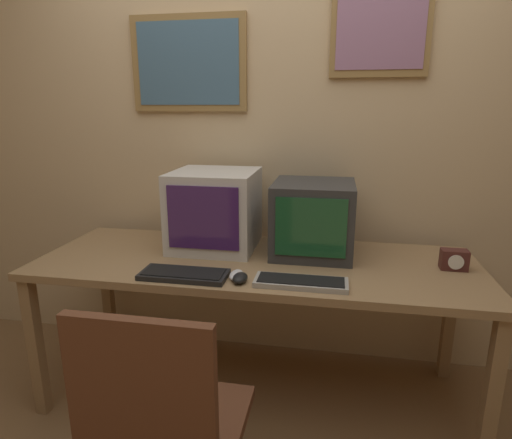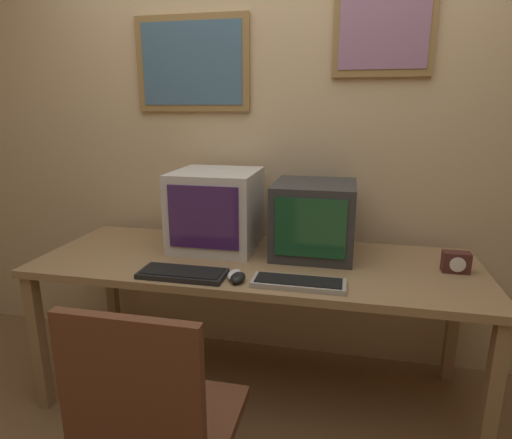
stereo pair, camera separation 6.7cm
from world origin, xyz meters
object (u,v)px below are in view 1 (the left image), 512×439
object	(u,v)px
monitor_left	(215,210)
mouse_near_keyboard	(240,278)
keyboard_main	(184,274)
mouse_far_corner	(236,275)
monitor_right	(313,218)
keyboard_side	(301,282)
desk_clock	(454,260)

from	to	relation	value
monitor_left	mouse_near_keyboard	bearing A→B (deg)	-62.67
keyboard_main	mouse_far_corner	bearing A→B (deg)	6.12
monitor_right	keyboard_side	distance (m)	0.45
monitor_right	mouse_far_corner	world-z (taller)	monitor_right
monitor_right	keyboard_main	xyz separation A→B (m)	(-0.53, -0.43, -0.17)
mouse_near_keyboard	desk_clock	xyz separation A→B (m)	(0.93, 0.32, 0.03)
monitor_right	keyboard_side	size ratio (longest dim) A/B	1.05
keyboard_side	desk_clock	size ratio (longest dim) A/B	3.32
monitor_left	mouse_far_corner	size ratio (longest dim) A/B	4.03
monitor_left	keyboard_main	distance (m)	0.48
monitor_left	mouse_far_corner	xyz separation A→B (m)	(0.21, -0.41, -0.19)
mouse_near_keyboard	desk_clock	size ratio (longest dim) A/B	0.86
keyboard_side	mouse_near_keyboard	world-z (taller)	mouse_near_keyboard
keyboard_side	mouse_near_keyboard	size ratio (longest dim) A/B	3.86
keyboard_main	mouse_far_corner	distance (m)	0.23
mouse_far_corner	desk_clock	size ratio (longest dim) A/B	0.92
desk_clock	monitor_right	bearing A→B (deg)	169.77
monitor_right	keyboard_main	world-z (taller)	monitor_right
monitor_left	desk_clock	size ratio (longest dim) A/B	3.69
monitor_right	keyboard_main	bearing A→B (deg)	-141.27
desk_clock	mouse_far_corner	bearing A→B (deg)	-163.36
keyboard_main	keyboard_side	xyz separation A→B (m)	(0.51, 0.01, -0.00)
monitor_left	keyboard_side	size ratio (longest dim) A/B	1.11
monitor_right	mouse_far_corner	bearing A→B (deg)	-126.99
keyboard_main	mouse_far_corner	xyz separation A→B (m)	(0.23, 0.02, 0.00)
monitor_left	monitor_right	distance (m)	0.51
mouse_near_keyboard	desk_clock	bearing A→B (deg)	18.96
monitor_left	desk_clock	xyz separation A→B (m)	(1.16, -0.13, -0.15)
monitor_right	mouse_near_keyboard	distance (m)	0.54
monitor_left	keyboard_main	size ratio (longest dim) A/B	1.13
keyboard_main	desk_clock	world-z (taller)	desk_clock
keyboard_main	mouse_near_keyboard	bearing A→B (deg)	-2.19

